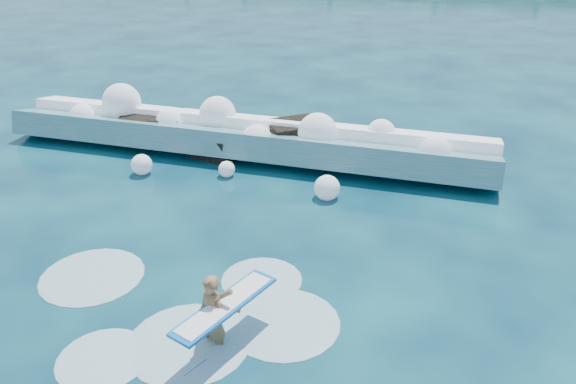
{
  "coord_description": "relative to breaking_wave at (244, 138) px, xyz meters",
  "views": [
    {
      "loc": [
        5.4,
        -11.24,
        8.02
      ],
      "look_at": [
        1.5,
        2.0,
        1.2
      ],
      "focal_mm": 35.0,
      "sensor_mm": 36.0,
      "label": 1
    }
  ],
  "objects": [
    {
      "name": "rock_cluster",
      "position": [
        -1.27,
        0.17,
        -0.12
      ],
      "size": [
        8.3,
        3.3,
        1.35
      ],
      "color": "black",
      "rests_on": "ground"
    },
    {
      "name": "surf_foam",
      "position": [
        2.39,
        -9.5,
        -0.55
      ],
      "size": [
        9.2,
        5.56,
        0.13
      ],
      "color": "silver",
      "rests_on": "ground"
    },
    {
      "name": "ground",
      "position": [
        1.75,
        -7.16,
        -0.55
      ],
      "size": [
        200.0,
        200.0,
        0.0
      ],
      "primitive_type": "plane",
      "color": "#072138",
      "rests_on": "ground"
    },
    {
      "name": "breaking_wave",
      "position": [
        0.0,
        0.0,
        0.0
      ],
      "size": [
        18.22,
        2.83,
        1.57
      ],
      "color": "teal",
      "rests_on": "ground"
    },
    {
      "name": "wave_spray",
      "position": [
        -0.47,
        -0.1,
        0.5
      ],
      "size": [
        14.74,
        4.52,
        2.21
      ],
      "color": "white",
      "rests_on": "ground"
    },
    {
      "name": "surfer_with_board",
      "position": [
        3.15,
        -10.06,
        0.16
      ],
      "size": [
        1.45,
        3.05,
        1.93
      ],
      "color": "olive",
      "rests_on": "ground"
    }
  ]
}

